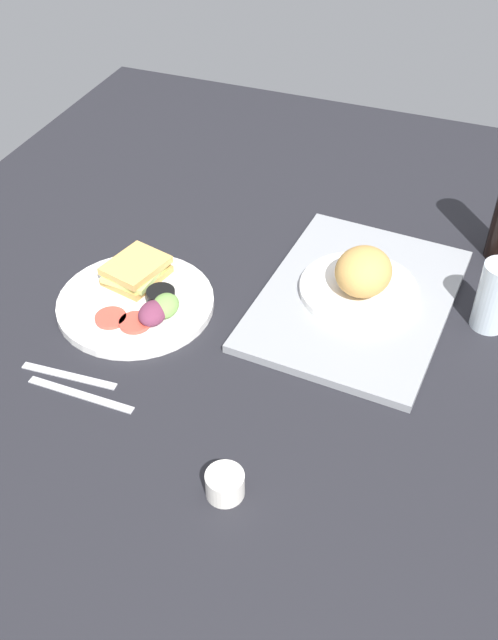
# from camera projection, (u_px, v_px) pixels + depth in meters

# --- Properties ---
(ground_plane) EXTENTS (1.90, 1.50, 0.03)m
(ground_plane) POSITION_uv_depth(u_px,v_px,m) (237.00, 332.00, 1.31)
(ground_plane) COLOR black
(serving_tray) EXTENTS (0.47, 0.36, 0.02)m
(serving_tray) POSITION_uv_depth(u_px,v_px,m) (357.00, 299.00, 1.35)
(serving_tray) COLOR gray
(serving_tray) RESTS_ON ground_plane
(bread_plate_near) EXTENTS (0.22, 0.22, 0.09)m
(bread_plate_near) POSITION_uv_depth(u_px,v_px,m) (361.00, 279.00, 1.32)
(bread_plate_near) COLOR white
(bread_plate_near) RESTS_ON serving_tray
(plate_with_salad) EXTENTS (0.29, 0.29, 0.05)m
(plate_with_salad) POSITION_uv_depth(u_px,v_px,m) (139.00, 298.00, 1.34)
(plate_with_salad) COLOR white
(plate_with_salad) RESTS_ON ground_plane
(drinking_glass) EXTENTS (0.06, 0.06, 0.13)m
(drinking_glass) POSITION_uv_depth(u_px,v_px,m) (495.00, 296.00, 1.26)
(drinking_glass) COLOR silver
(drinking_glass) RESTS_ON ground_plane
(espresso_cup) EXTENTS (0.06, 0.06, 0.04)m
(espresso_cup) POSITION_uv_depth(u_px,v_px,m) (225.00, 484.00, 1.02)
(espresso_cup) COLOR silver
(espresso_cup) RESTS_ON ground_plane
(fork) EXTENTS (0.02, 0.17, 0.01)m
(fork) POSITION_uv_depth(u_px,v_px,m) (69.00, 375.00, 1.21)
(fork) COLOR #B7B7BC
(fork) RESTS_ON ground_plane
(knife) EXTENTS (0.02, 0.19, 0.01)m
(knife) POSITION_uv_depth(u_px,v_px,m) (80.00, 394.00, 1.18)
(knife) COLOR #B7B7BC
(knife) RESTS_ON ground_plane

